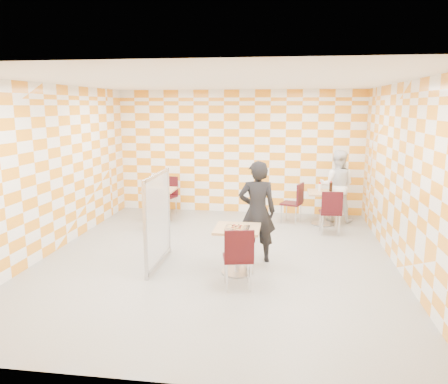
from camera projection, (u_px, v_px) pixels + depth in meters
The scene contains 15 objects.
room_shell at pixel (221, 169), 7.83m from camera, with size 7.00×7.00×7.00m.
main_table at pixel (237, 242), 6.85m from camera, with size 0.70×0.70×0.75m.
second_table at pixel (324, 202), 9.68m from camera, with size 0.70×0.70×0.75m.
empty_table at pixel (160, 199), 10.01m from camera, with size 0.70×0.70×0.75m.
chair_main_front at pixel (238, 254), 6.20m from camera, with size 0.50×0.51×0.92m.
chair_second_front at pixel (331, 209), 8.91m from camera, with size 0.44×0.45×0.92m.
chair_second_side at pixel (295, 200), 9.78m from camera, with size 0.55×0.54×0.92m.
chair_empty_near at pixel (153, 206), 9.21m from camera, with size 0.52×0.52×0.92m.
chair_empty_far at pixel (168, 192), 10.65m from camera, with size 0.54×0.54×0.92m.
partition at pixel (158, 219), 7.15m from camera, with size 0.08×1.38×1.55m.
man_dark at pixel (257, 212), 7.34m from camera, with size 0.63×0.41×1.73m, color black.
man_white at pixel (337, 186), 9.97m from camera, with size 0.80×0.62×1.64m, color white.
pizza_on_foil at pixel (237, 227), 6.79m from camera, with size 0.40×0.40×0.04m.
sport_bottle at pixel (320, 187), 9.72m from camera, with size 0.06×0.06×0.20m.
soda_bottle at pixel (331, 187), 9.67m from camera, with size 0.07×0.07×0.23m.
Camera 1 is at (1.15, -7.14, 2.62)m, focal length 35.00 mm.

